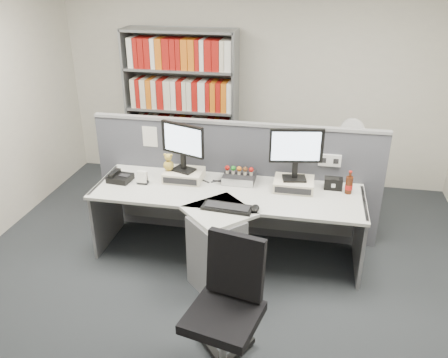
% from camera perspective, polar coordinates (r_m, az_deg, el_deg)
% --- Properties ---
extents(ground, '(5.50, 5.50, 0.00)m').
position_cam_1_polar(ground, '(4.20, -1.76, -15.25)').
color(ground, '#2D3135').
rests_on(ground, ground).
extents(room_shell, '(5.04, 5.54, 2.72)m').
position_cam_1_polar(room_shell, '(3.33, -2.17, 8.96)').
color(room_shell, beige).
rests_on(room_shell, ground).
extents(partition, '(3.00, 0.08, 1.27)m').
position_cam_1_polar(partition, '(4.88, 1.40, 0.03)').
color(partition, '#4C4D56').
rests_on(partition, ground).
extents(desk, '(2.60, 1.20, 0.72)m').
position_cam_1_polar(desk, '(4.40, -0.14, -5.77)').
color(desk, beige).
rests_on(desk, ground).
extents(monitor_riser_left, '(0.38, 0.31, 0.10)m').
position_cam_1_polar(monitor_riser_left, '(4.69, -4.96, 0.47)').
color(monitor_riser_left, beige).
rests_on(monitor_riser_left, desk).
extents(monitor_riser_right, '(0.38, 0.31, 0.10)m').
position_cam_1_polar(monitor_riser_right, '(4.53, 8.56, -0.64)').
color(monitor_riser_right, beige).
rests_on(monitor_riser_right, desk).
extents(monitor_left, '(0.46, 0.22, 0.49)m').
position_cam_1_polar(monitor_left, '(4.56, -5.10, 4.41)').
color(monitor_left, black).
rests_on(monitor_left, monitor_riser_left).
extents(monitor_right, '(0.50, 0.20, 0.51)m').
position_cam_1_polar(monitor_right, '(4.39, 8.85, 3.55)').
color(monitor_right, black).
rests_on(monitor_right, monitor_riser_right).
extents(desktop_pc, '(0.31, 0.28, 0.08)m').
position_cam_1_polar(desktop_pc, '(4.65, 1.89, 0.20)').
color(desktop_pc, black).
rests_on(desktop_pc, desk).
extents(figurines, '(0.29, 0.05, 0.09)m').
position_cam_1_polar(figurines, '(4.59, 1.88, 1.17)').
color(figurines, beige).
rests_on(figurines, desktop_pc).
extents(keyboard, '(0.47, 0.21, 0.03)m').
position_cam_1_polar(keyboard, '(4.14, 0.41, -3.51)').
color(keyboard, black).
rests_on(keyboard, desk).
extents(mouse, '(0.08, 0.12, 0.05)m').
position_cam_1_polar(mouse, '(4.11, 3.84, -3.61)').
color(mouse, black).
rests_on(mouse, desk).
extents(desk_phone, '(0.24, 0.22, 0.09)m').
position_cam_1_polar(desk_phone, '(4.77, -12.69, 0.17)').
color(desk_phone, black).
rests_on(desk_phone, desk).
extents(desk_calendar, '(0.11, 0.08, 0.13)m').
position_cam_1_polar(desk_calendar, '(4.66, -9.97, 0.08)').
color(desk_calendar, black).
rests_on(desk_calendar, desk).
extents(plush_toy, '(0.10, 0.10, 0.18)m').
position_cam_1_polar(plush_toy, '(4.66, -6.84, 1.95)').
color(plush_toy, gold).
rests_on(plush_toy, monitor_riser_left).
extents(speaker, '(0.17, 0.10, 0.12)m').
position_cam_1_polar(speaker, '(4.60, 13.28, -0.54)').
color(speaker, black).
rests_on(speaker, desk).
extents(cola_bottle, '(0.07, 0.07, 0.23)m').
position_cam_1_polar(cola_bottle, '(4.54, 15.10, -0.71)').
color(cola_bottle, '#3F190A').
rests_on(cola_bottle, desk).
extents(shelving_unit, '(1.41, 0.40, 2.00)m').
position_cam_1_polar(shelving_unit, '(6.05, -5.17, 8.26)').
color(shelving_unit, gray).
rests_on(shelving_unit, ground).
extents(filing_cabinet, '(0.45, 0.61, 0.70)m').
position_cam_1_polar(filing_cabinet, '(5.65, 14.72, -0.55)').
color(filing_cabinet, gray).
rests_on(filing_cabinet, ground).
extents(desk_fan, '(0.27, 0.16, 0.45)m').
position_cam_1_polar(desk_fan, '(5.41, 15.45, 5.48)').
color(desk_fan, white).
rests_on(desk_fan, filing_cabinet).
extents(office_chair, '(0.67, 0.66, 1.01)m').
position_cam_1_polar(office_chair, '(3.36, 0.45, -15.17)').
color(office_chair, silver).
rests_on(office_chair, ground).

